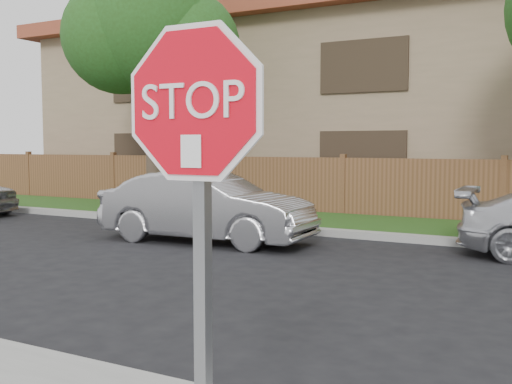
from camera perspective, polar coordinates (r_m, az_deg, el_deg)
The scene contains 6 objects.
far_curb at distance 12.18m, azimuth 20.85°, elevation -4.64°, with size 70.00×0.30×0.15m, color gray.
grass_strip at distance 13.80m, azimuth 21.74°, elevation -3.67°, with size 70.00×3.00×0.12m, color #1E4714.
fence at distance 15.30m, azimuth 22.50°, elevation -0.12°, with size 70.00×0.12×1.60m, color brown.
tree_left at distance 17.29m, azimuth -10.09°, elevation 15.38°, with size 4.80×3.90×7.78m.
stop_sign at distance 2.78m, azimuth -5.67°, elevation 1.82°, with size 1.01×0.13×2.55m.
sedan_left at distance 12.00m, azimuth -4.73°, elevation -1.41°, with size 1.51×4.33×1.43m, color #A1A0A5.
Camera 1 is at (1.51, -3.78, 1.96)m, focal length 42.00 mm.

